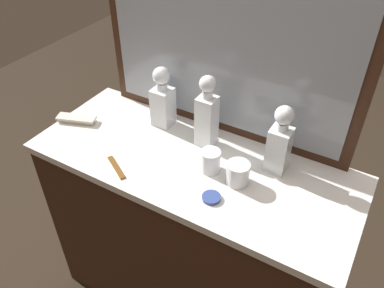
# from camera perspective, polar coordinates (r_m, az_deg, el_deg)

# --- Properties ---
(dresser) EXTENTS (1.27, 0.52, 0.93)m
(dresser) POSITION_cam_1_polar(r_m,az_deg,el_deg) (1.83, 0.00, -13.50)
(dresser) COLOR #381E11
(dresser) RESTS_ON ground_plane
(dresser_mirror) EXTENTS (1.05, 0.03, 0.66)m
(dresser_mirror) POSITION_cam_1_polar(r_m,az_deg,el_deg) (1.49, 4.86, 12.67)
(dresser_mirror) COLOR #381E11
(dresser_mirror) RESTS_ON dresser
(crystal_decanter_far_right) EXTENTS (0.08, 0.08, 0.27)m
(crystal_decanter_far_right) POSITION_cam_1_polar(r_m,az_deg,el_deg) (1.63, -4.28, 6.07)
(crystal_decanter_far_right) COLOR white
(crystal_decanter_far_right) RESTS_ON dresser
(crystal_decanter_right) EXTENTS (0.07, 0.07, 0.30)m
(crystal_decanter_right) POSITION_cam_1_polar(r_m,az_deg,el_deg) (1.50, 2.17, 3.86)
(crystal_decanter_right) COLOR white
(crystal_decanter_right) RESTS_ON dresser
(crystal_decanter_far_left) EXTENTS (0.08, 0.08, 0.27)m
(crystal_decanter_far_left) POSITION_cam_1_polar(r_m,az_deg,el_deg) (1.42, 12.60, -0.18)
(crystal_decanter_far_left) COLOR white
(crystal_decanter_far_left) RESTS_ON dresser
(crystal_tumbler_front) EXTENTS (0.08, 0.08, 0.08)m
(crystal_tumbler_front) POSITION_cam_1_polar(r_m,az_deg,el_deg) (1.39, 6.68, -4.39)
(crystal_tumbler_front) COLOR white
(crystal_tumbler_front) RESTS_ON dresser
(crystal_tumbler_far_left) EXTENTS (0.07, 0.07, 0.09)m
(crystal_tumbler_far_left) POSITION_cam_1_polar(r_m,az_deg,el_deg) (1.43, 2.71, -2.61)
(crystal_tumbler_far_left) COLOR white
(crystal_tumbler_far_left) RESTS_ON dresser
(silver_brush_rear) EXTENTS (0.18, 0.11, 0.02)m
(silver_brush_rear) POSITION_cam_1_polar(r_m,az_deg,el_deg) (1.76, -16.48, 3.50)
(silver_brush_rear) COLOR #B7A88C
(silver_brush_rear) RESTS_ON dresser
(porcelain_dish) EXTENTS (0.07, 0.07, 0.01)m
(porcelain_dish) POSITION_cam_1_polar(r_m,az_deg,el_deg) (1.34, 2.84, -7.80)
(porcelain_dish) COLOR #33478C
(porcelain_dish) RESTS_ON dresser
(tortoiseshell_comb) EXTENTS (0.13, 0.09, 0.01)m
(tortoiseshell_comb) POSITION_cam_1_polar(r_m,az_deg,el_deg) (1.48, -10.99, -3.36)
(tortoiseshell_comb) COLOR brown
(tortoiseshell_comb) RESTS_ON dresser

